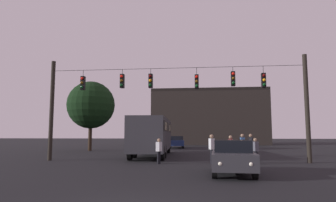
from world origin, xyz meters
TOP-DOWN VIEW (x-y plane):
  - ground_plane at (0.00, 24.50)m, footprint 168.00×168.00m
  - overhead_signal_span at (0.00, 12.55)m, footprint 17.24×0.44m
  - city_bus at (-2.16, 17.42)m, footprint 3.08×11.12m
  - car_near_right at (3.19, 6.84)m, footprint 2.03×4.41m
  - car_far_left at (-1.31, 31.54)m, footprint 2.17×4.45m
  - pedestrian_crossing_left at (3.71, 12.94)m, footprint 0.24×0.36m
  - pedestrian_crossing_center at (2.42, 11.22)m, footprint 0.36×0.42m
  - pedestrian_crossing_right at (4.61, 13.93)m, footprint 0.29×0.39m
  - pedestrian_near_bus at (-0.76, 11.06)m, footprint 0.35×0.42m
  - pedestrian_trailing at (5.03, 11.50)m, footprint 0.35×0.42m
  - pedestrian_far_side at (5.34, 15.07)m, footprint 0.34×0.42m
  - corner_building at (3.29, 45.68)m, footprint 19.30×8.28m
  - tree_left_silhouette at (-10.09, 24.25)m, footprint 5.14×5.14m

SIDE VIEW (x-z plane):
  - ground_plane at x=0.00m, z-range 0.00..0.00m
  - car_near_right at x=3.19m, z-range 0.04..1.56m
  - car_far_left at x=-1.31m, z-range 0.04..1.56m
  - pedestrian_near_bus at x=-0.76m, z-range 0.09..1.60m
  - pedestrian_trailing at x=5.03m, z-range 0.09..1.64m
  - pedestrian_crossing_left at x=3.71m, z-range 0.11..1.81m
  - pedestrian_crossing_center at x=2.42m, z-range 0.12..1.89m
  - pedestrian_far_side at x=5.34m, z-range 0.13..1.92m
  - pedestrian_crossing_right at x=4.61m, z-range 0.13..1.92m
  - city_bus at x=-2.16m, z-range 0.37..3.37m
  - overhead_signal_span at x=0.00m, z-range 0.70..7.58m
  - corner_building at x=3.29m, z-range 0.00..9.32m
  - tree_left_silhouette at x=-10.09m, z-range 1.17..8.68m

